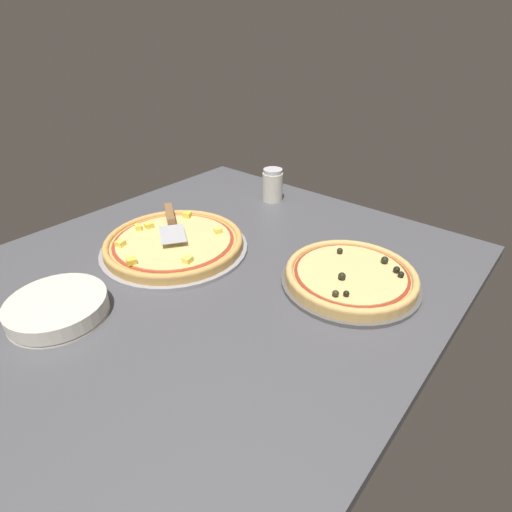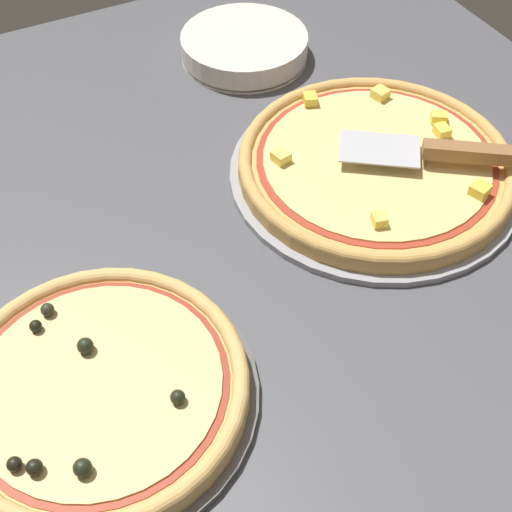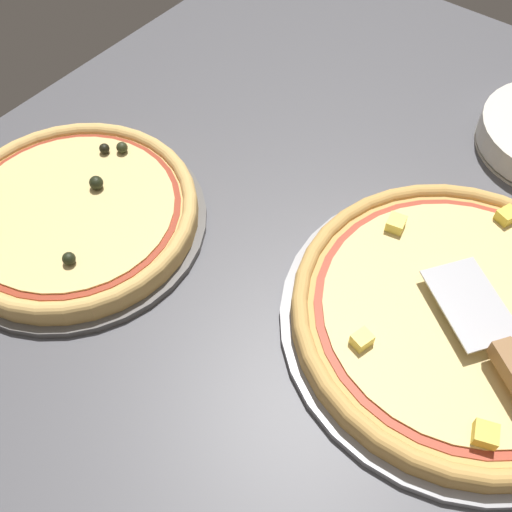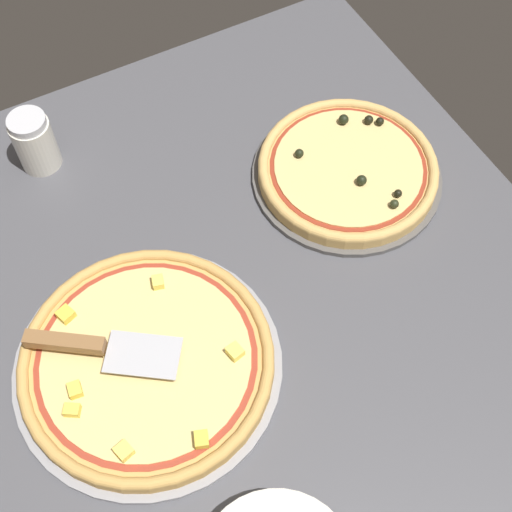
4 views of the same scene
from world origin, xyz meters
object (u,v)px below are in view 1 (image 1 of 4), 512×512
(parmesan_shaker, at_px, (273,185))
(plate_stack, at_px, (58,308))
(pizza_front, at_px, (173,242))
(serving_spatula, at_px, (171,218))
(pizza_back, at_px, (351,275))

(parmesan_shaker, bearing_deg, plate_stack, 2.62)
(pizza_front, xyz_separation_m, plate_stack, (0.35, 0.03, -0.00))
(serving_spatula, xyz_separation_m, plate_stack, (0.40, 0.10, -0.03))
(serving_spatula, bearing_deg, plate_stack, 14.07)
(pizza_back, relative_size, parmesan_shaker, 2.80)
(pizza_back, xyz_separation_m, serving_spatula, (0.11, -0.53, 0.03))
(pizza_back, relative_size, serving_spatula, 1.49)
(parmesan_shaker, bearing_deg, pizza_back, 58.06)
(plate_stack, bearing_deg, pizza_back, 140.23)
(parmesan_shaker, bearing_deg, pizza_front, 1.08)
(pizza_front, height_order, pizza_back, pizza_back)
(serving_spatula, xyz_separation_m, parmesan_shaker, (-0.40, 0.06, -0.00))
(plate_stack, distance_m, parmesan_shaker, 0.81)
(pizza_front, bearing_deg, serving_spatula, -127.57)
(serving_spatula, bearing_deg, pizza_back, 102.11)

